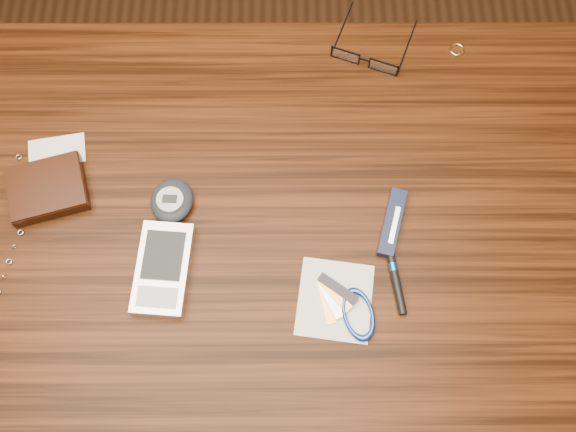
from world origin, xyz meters
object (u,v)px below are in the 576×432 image
Objects in this scene: pda_phone at (163,269)px; pedometer at (172,200)px; wallet_and_card at (47,188)px; desk at (271,256)px; notepad_keys at (347,307)px; eyeglasses at (366,58)px; pocket_knife at (392,223)px.

pda_phone is 0.10m from pedometer.
desk is at bearing -11.55° from wallet_and_card.
pda_phone is at bearing 168.20° from notepad_keys.
pedometer reaches higher than pda_phone.
wallet_and_card reaches higher than pda_phone.
notepad_keys is at bearing -32.00° from pedometer.
wallet_and_card is 0.44m from notepad_keys.
desk is 0.33m from wallet_and_card.
wallet_and_card is 0.20m from pda_phone.
pedometer is (0.01, 0.10, 0.00)m from pda_phone.
eyeglasses reaches higher than notepad_keys.
pedometer reaches higher than pocket_knife.
eyeglasses reaches higher than pda_phone.
wallet_and_card is (-0.31, 0.06, 0.11)m from desk.
wallet_and_card is 1.26× the size of notepad_keys.
pda_phone is 1.30× the size of pocket_knife.
desk is 0.20m from pocket_knife.
notepad_keys is (0.24, -0.15, -0.01)m from pedometer.
eyeglasses is at bearing 49.36° from pda_phone.
eyeglasses is 2.01× the size of pedometer.
pocket_knife is at bearing 60.34° from notepad_keys.
desk is at bearing 20.75° from pda_phone.
pda_phone is (-0.28, -0.33, -0.00)m from eyeglasses.
pocket_knife is (0.47, -0.05, -0.00)m from wallet_and_card.
pda_phone reaches higher than desk.
desk is 0.19m from pda_phone.
eyeglasses is 0.43m from pda_phone.
desk is 0.18m from pedometer.
pocket_knife is (0.17, 0.01, 0.11)m from desk.
pedometer is 0.59× the size of notepad_keys.
wallet_and_card is 0.17m from pedometer.
notepad_keys is 0.13m from pocket_knife.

